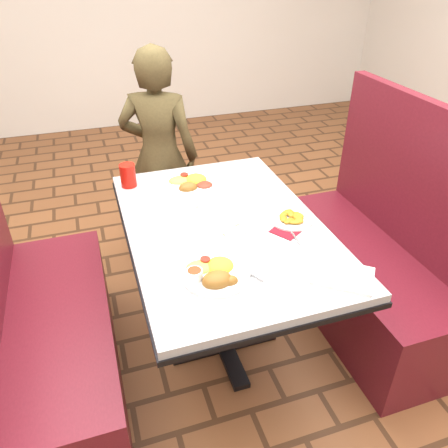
% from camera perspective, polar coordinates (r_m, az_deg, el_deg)
% --- Properties ---
extents(dining_table, '(0.81, 1.21, 0.75)m').
position_cam_1_polar(dining_table, '(1.90, 0.00, -2.44)').
color(dining_table, '#AAADAF').
rests_on(dining_table, ground).
extents(booth_bench_left, '(0.47, 1.20, 1.17)m').
position_cam_1_polar(booth_bench_left, '(2.07, -22.16, -13.68)').
color(booth_bench_left, maroon).
rests_on(booth_bench_left, ground).
extents(booth_bench_right, '(0.47, 1.20, 1.17)m').
position_cam_1_polar(booth_bench_right, '(2.42, 18.37, -5.23)').
color(booth_bench_right, maroon).
rests_on(booth_bench_right, ground).
extents(diner_person, '(0.56, 0.48, 1.31)m').
position_cam_1_polar(diner_person, '(2.74, -8.38, 8.77)').
color(diner_person, brown).
rests_on(diner_person, ground).
extents(near_dinner_plate, '(0.25, 0.25, 0.08)m').
position_cam_1_polar(near_dinner_plate, '(1.55, -1.29, -6.12)').
color(near_dinner_plate, white).
rests_on(near_dinner_plate, dining_table).
extents(far_dinner_plate, '(0.27, 0.27, 0.07)m').
position_cam_1_polar(far_dinner_plate, '(2.14, -4.29, 5.57)').
color(far_dinner_plate, white).
rests_on(far_dinner_plate, dining_table).
extents(plantain_plate, '(0.18, 0.18, 0.03)m').
position_cam_1_polar(plantain_plate, '(1.88, 8.74, 0.71)').
color(plantain_plate, white).
rests_on(plantain_plate, dining_table).
extents(maroon_napkin, '(0.15, 0.15, 0.00)m').
position_cam_1_polar(maroon_napkin, '(1.82, 8.13, -0.85)').
color(maroon_napkin, maroon).
rests_on(maroon_napkin, dining_table).
extents(spoon_utensil, '(0.01, 0.12, 0.00)m').
position_cam_1_polar(spoon_utensil, '(1.79, 9.15, -1.54)').
color(spoon_utensil, '#BABABE').
rests_on(spoon_utensil, dining_table).
extents(red_tumbler, '(0.08, 0.08, 0.11)m').
position_cam_1_polar(red_tumbler, '(2.17, -12.43, 6.22)').
color(red_tumbler, red).
rests_on(red_tumbler, dining_table).
extents(paper_napkin, '(0.26, 0.25, 0.01)m').
position_cam_1_polar(paper_napkin, '(1.61, 15.23, -6.54)').
color(paper_napkin, white).
rests_on(paper_napkin, dining_table).
extents(knife_utensil, '(0.09, 0.15, 0.00)m').
position_cam_1_polar(knife_utensil, '(1.58, 2.80, -6.00)').
color(knife_utensil, silver).
rests_on(knife_utensil, dining_table).
extents(fork_utensil, '(0.07, 0.14, 0.00)m').
position_cam_1_polar(fork_utensil, '(1.54, 0.31, -7.22)').
color(fork_utensil, silver).
rests_on(fork_utensil, dining_table).
extents(lettuce_shreds, '(0.28, 0.32, 0.00)m').
position_cam_1_polar(lettuce_shreds, '(1.90, 0.58, 1.15)').
color(lettuce_shreds, '#A1CC51').
rests_on(lettuce_shreds, dining_table).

